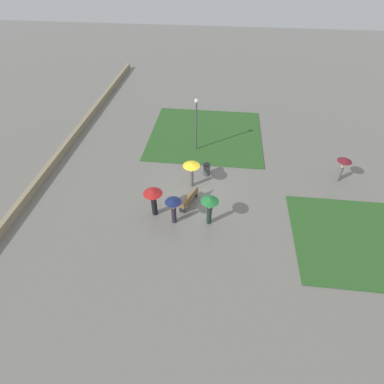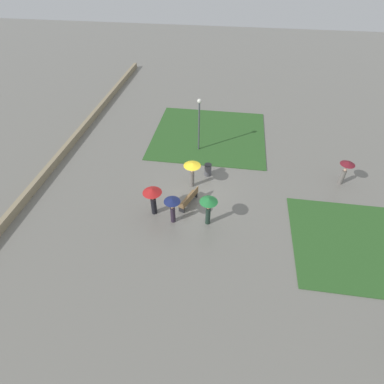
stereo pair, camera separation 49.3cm
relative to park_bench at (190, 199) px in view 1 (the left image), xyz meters
name	(u,v)px [view 1 (the left image)]	position (x,y,z in m)	size (l,w,h in m)	color
ground_plane	(194,192)	(-1.17, 0.13, -0.47)	(90.00, 90.00, 0.00)	slate
lawn_patch_near	(206,134)	(-8.68, 0.37, -0.44)	(8.83, 9.32, 0.06)	#2D5B26
lawn_patch_far	(354,239)	(1.83, 9.63, -0.44)	(6.58, 6.79, 0.06)	#2D5B26
parapet_wall	(41,178)	(-1.17, -10.52, -0.19)	(45.00, 0.35, 0.56)	gray
park_bench	(190,199)	(0.00, 0.00, 0.00)	(1.86, 1.08, 0.90)	brown
lamp_post	(196,118)	(-6.34, -0.23, 2.27)	(0.32, 0.32, 4.24)	#474C51
trash_bin	(207,169)	(-3.21, 0.83, -0.02)	(0.53, 0.53, 0.89)	#4C4C51
crowd_person_yellow	(191,169)	(-1.86, -0.09, 0.98)	(1.14, 1.14, 1.88)	slate
crowd_person_red	(153,196)	(1.05, -2.03, 0.99)	(1.15, 1.15, 1.93)	black
crowd_person_green	(210,204)	(1.42, 1.33, 1.07)	(1.05, 1.05, 2.01)	#1E3328
crowd_person_navy	(173,206)	(1.58, -0.74, 0.83)	(0.96, 0.96, 1.81)	#2D2333
lone_walker_mid_plaza	(343,165)	(-3.61, 9.99, 0.86)	(0.96, 0.96, 1.83)	slate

